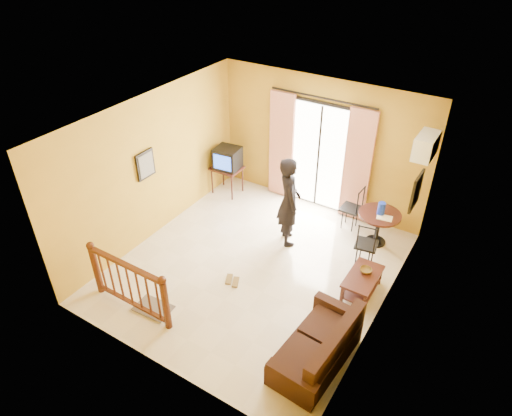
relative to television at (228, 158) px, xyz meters
The scene contains 19 objects.
ground 2.77m from the television, 44.65° to the right, with size 5.00×5.00×0.00m, color beige.
room_shell 2.76m from the television, 44.65° to the right, with size 5.00×5.00×5.00m.
balcony_door 1.98m from the television, 17.39° to the left, with size 2.25×0.14×2.46m.
tv_table 0.32m from the television, behind, with size 0.64×0.53×0.64m.
television is the anchor object (origin of this frame).
picture_left 2.18m from the television, 99.62° to the right, with size 0.05×0.42×0.52m.
dining_table 3.47m from the television, ahead, with size 0.80×0.80×0.67m.
water_jug 3.47m from the television, ahead, with size 0.14×0.14×0.26m, color #142DC0.
serving_tray 3.58m from the television, ahead, with size 0.28×0.18×0.02m, color #F1E5CD.
dining_chairs 3.29m from the television, ahead, with size 1.11×1.37×0.95m.
air_conditioner 4.16m from the television, ahead, with size 0.31×0.60×0.40m.
botanical_print 4.19m from the television, ahead, with size 0.05×0.50×0.60m.
coffee_table 4.04m from the television, 21.45° to the right, with size 0.47×0.85×0.38m.
bowl 3.99m from the television, 20.02° to the right, with size 0.20×0.20×0.06m, color brown.
sofa 4.90m from the television, 40.10° to the right, with size 0.85×1.64×0.76m.
standing_person 2.15m from the television, 23.29° to the right, with size 0.65×0.43×1.78m, color black.
stair_balustrade 3.83m from the television, 79.13° to the right, with size 1.63×0.13×1.04m.
doormat 3.83m from the television, 74.43° to the right, with size 0.60×0.40×0.02m, color #60554D.
sandals 3.07m from the television, 54.06° to the right, with size 0.34×0.27×0.03m.
Camera 1 is at (3.32, -5.31, 5.47)m, focal length 32.00 mm.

